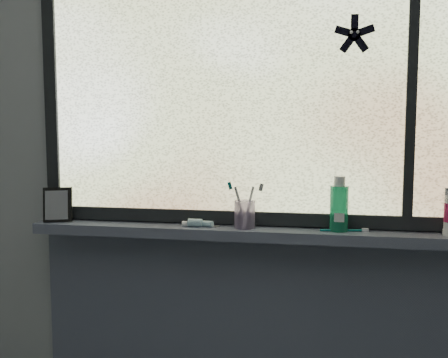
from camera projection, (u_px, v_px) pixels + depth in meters
wall_back at (243, 165)px, 1.92m from camera, size 3.00×0.01×2.50m
windowsill at (240, 233)px, 1.87m from camera, size 1.62×0.14×0.04m
sill_apron at (242, 356)px, 1.97m from camera, size 1.62×0.02×0.98m
window_pane at (243, 91)px, 1.86m from camera, size 1.50×0.01×1.00m
frame_bottom at (242, 217)px, 1.91m from camera, size 1.60×0.03×0.05m
frame_left at (52, 93)px, 2.00m from camera, size 0.05×0.03×1.10m
frame_mullion at (411, 88)px, 1.75m from camera, size 0.03×0.03×1.00m
starfish_sticker at (354, 35)px, 1.76m from camera, size 0.15×0.02×0.15m
vanity_mirror at (58, 205)px, 1.98m from camera, size 0.12×0.09×0.14m
toothpaste_tube at (200, 223)px, 1.88m from camera, size 0.17×0.05×0.03m
toothbrush_cup at (245, 214)px, 1.85m from camera, size 0.09×0.09×0.10m
toothbrush_lying at (341, 230)px, 1.79m from camera, size 0.19×0.04×0.01m
mouthwash_bottle at (339, 204)px, 1.79m from camera, size 0.08×0.08×0.16m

